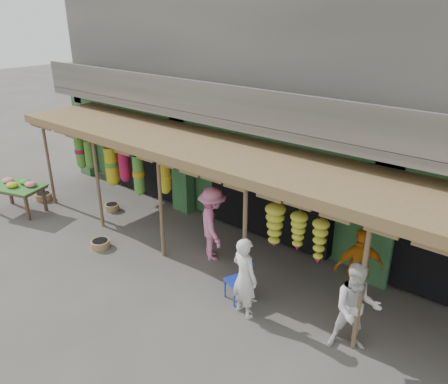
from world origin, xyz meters
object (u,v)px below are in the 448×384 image
Objects in this scene: person_right at (356,308)px; person_vendor at (359,268)px; person_front at (245,277)px; person_shopper at (213,224)px; flower_table at (17,187)px; blue_chair at (241,277)px.

person_right is 1.35m from person_vendor.
person_front is 2.26m from person_shopper.
person_right is (2.08, 0.49, 0.01)m from person_front.
flower_table is 6.44m from person_shopper.
person_vendor reaches higher than blue_chair.
flower_table is 2.00× the size of blue_chair.
flower_table is 9.93m from person_vendor.
blue_chair is at bearing -11.21° from flower_table.
flower_table is 1.09× the size of person_front.
person_shopper is (-3.97, 0.74, 0.05)m from person_right.
person_front is 2.13m from person_right.
person_shopper reaches higher than flower_table.
person_shopper reaches higher than blue_chair.
person_right is at bearing 72.21° from person_vendor.
blue_chair is at bearing -3.99° from person_vendor.
person_front is at bearing -25.11° from blue_chair.
person_vendor is (1.95, 1.37, 0.34)m from blue_chair.
flower_table is at bearing 153.95° from person_right.
blue_chair is 0.54× the size of person_front.
person_vendor is 3.52m from person_shopper.
person_right is 1.01× the size of person_vendor.
person_front reaches higher than flower_table.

